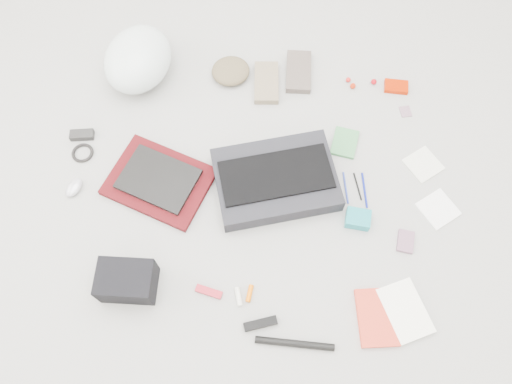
{
  "coord_description": "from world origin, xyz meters",
  "views": [
    {
      "loc": [
        0.01,
        -0.82,
        1.84
      ],
      "look_at": [
        0.0,
        0.0,
        0.05
      ],
      "focal_mm": 35.0,
      "sensor_mm": 36.0,
      "label": 1
    }
  ],
  "objects_px": {
    "laptop": "(158,179)",
    "camera_bag": "(127,281)",
    "bike_helmet": "(138,59)",
    "book_red": "(377,317)",
    "accordion_wallet": "(358,219)",
    "messenger_bag": "(276,180)"
  },
  "relations": [
    {
      "from": "laptop",
      "to": "camera_bag",
      "type": "relative_size",
      "value": 1.46
    },
    {
      "from": "laptop",
      "to": "camera_bag",
      "type": "xyz_separation_m",
      "value": [
        -0.07,
        -0.43,
        0.03
      ]
    },
    {
      "from": "camera_bag",
      "to": "accordion_wallet",
      "type": "relative_size",
      "value": 2.13
    },
    {
      "from": "messenger_bag",
      "to": "laptop",
      "type": "relative_size",
      "value": 1.62
    },
    {
      "from": "bike_helmet",
      "to": "camera_bag",
      "type": "height_order",
      "value": "bike_helmet"
    },
    {
      "from": "book_red",
      "to": "accordion_wallet",
      "type": "height_order",
      "value": "accordion_wallet"
    },
    {
      "from": "laptop",
      "to": "accordion_wallet",
      "type": "height_order",
      "value": "same"
    },
    {
      "from": "messenger_bag",
      "to": "book_red",
      "type": "xyz_separation_m",
      "value": [
        0.37,
        -0.54,
        -0.03
      ]
    },
    {
      "from": "book_red",
      "to": "messenger_bag",
      "type": "bearing_deg",
      "value": 120.98
    },
    {
      "from": "bike_helmet",
      "to": "accordion_wallet",
      "type": "height_order",
      "value": "bike_helmet"
    },
    {
      "from": "bike_helmet",
      "to": "book_red",
      "type": "relative_size",
      "value": 1.68
    },
    {
      "from": "laptop",
      "to": "accordion_wallet",
      "type": "bearing_deg",
      "value": 12.71
    },
    {
      "from": "messenger_bag",
      "to": "book_red",
      "type": "bearing_deg",
      "value": -67.78
    },
    {
      "from": "messenger_bag",
      "to": "accordion_wallet",
      "type": "xyz_separation_m",
      "value": [
        0.32,
        -0.16,
        -0.02
      ]
    },
    {
      "from": "bike_helmet",
      "to": "book_red",
      "type": "xyz_separation_m",
      "value": [
        0.97,
        -1.08,
        -0.09
      ]
    },
    {
      "from": "messenger_bag",
      "to": "camera_bag",
      "type": "bearing_deg",
      "value": -153.77
    },
    {
      "from": "laptop",
      "to": "accordion_wallet",
      "type": "xyz_separation_m",
      "value": [
        0.8,
        -0.16,
        -0.01
      ]
    },
    {
      "from": "laptop",
      "to": "bike_helmet",
      "type": "distance_m",
      "value": 0.57
    },
    {
      "from": "messenger_bag",
      "to": "book_red",
      "type": "relative_size",
      "value": 2.28
    },
    {
      "from": "messenger_bag",
      "to": "accordion_wallet",
      "type": "height_order",
      "value": "messenger_bag"
    },
    {
      "from": "messenger_bag",
      "to": "camera_bag",
      "type": "distance_m",
      "value": 0.69
    },
    {
      "from": "bike_helmet",
      "to": "accordion_wallet",
      "type": "xyz_separation_m",
      "value": [
        0.92,
        -0.7,
        -0.08
      ]
    }
  ]
}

